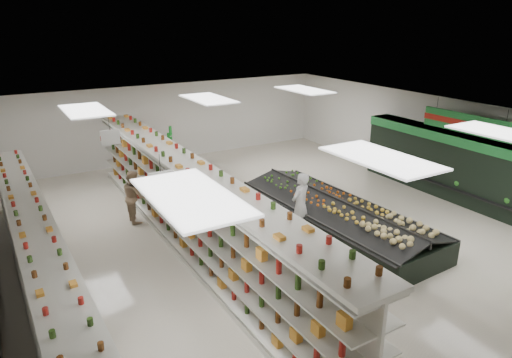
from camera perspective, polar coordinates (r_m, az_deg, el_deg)
floor at (r=13.30m, az=1.80°, el=-6.11°), size 16.00×16.00×0.00m
ceiling at (r=12.26m, az=1.95°, el=7.50°), size 14.00×16.00×0.02m
wall_back at (r=19.67m, az=-10.74°, el=7.00°), size 14.00×0.02×3.20m
wall_right at (r=17.32m, az=21.92°, el=4.23°), size 0.02×16.00×3.20m
produce_wall_case at (r=16.21m, az=24.83°, el=1.51°), size 0.93×8.00×2.20m
aisle_sign_near at (r=9.05m, az=-11.78°, el=-0.27°), size 0.52×0.06×0.75m
aisle_sign_far at (r=12.76m, az=-17.74°, el=4.99°), size 0.52×0.06×0.75m
hortifruti_banner at (r=15.64m, az=24.95°, el=6.27°), size 0.12×3.20×0.95m
gondola_left at (r=11.13m, az=-25.74°, el=-8.65°), size 1.06×10.87×1.88m
gondola_center at (r=11.94m, az=-8.45°, el=-3.78°), size 1.10×13.50×2.34m
produce_island at (r=13.27m, az=9.90°, el=-4.41°), size 2.63×6.51×0.96m
soda_endcap at (r=18.43m, az=-12.07°, el=3.49°), size 1.43×1.11×1.65m
shopper_main at (r=12.56m, az=5.56°, el=-3.23°), size 0.78×0.64×1.83m
shopper_background at (r=13.91m, az=-14.99°, el=-2.10°), size 0.47×0.76×1.57m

